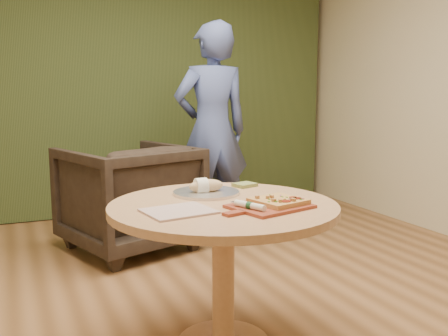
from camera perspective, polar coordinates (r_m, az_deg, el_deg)
name	(u,v)px	position (r m, az deg, el deg)	size (l,w,h in m)	color
room_shell	(237,71)	(2.62, 1.45, 11.06)	(5.04, 6.04, 2.84)	#9C693E
curtain	(119,81)	(5.39, -11.92, 9.72)	(4.80, 0.14, 2.78)	#2E3C1B
pedestal_table	(223,231)	(2.49, -0.08, -7.21)	(1.13, 1.13, 0.75)	tan
pizza_paddle	(268,207)	(2.36, 5.08, -4.43)	(0.47, 0.36, 0.01)	#953C26
flatbread_pizza	(279,201)	(2.40, 6.26, -3.76)	(0.27, 0.27, 0.04)	tan
cutlery_roll	(250,205)	(2.28, 2.96, -4.29)	(0.10, 0.19, 0.03)	white
newspaper	(179,211)	(2.29, -5.21, -4.94)	(0.30, 0.25, 0.01)	white
serving_tray	(206,193)	(2.68, -2.04, -2.82)	(0.36, 0.36, 0.02)	silver
bread_roll	(205,186)	(2.67, -2.22, -2.07)	(0.19, 0.09, 0.09)	#E2BF89
green_packet	(245,185)	(2.88, 2.39, -1.93)	(0.12, 0.10, 0.02)	#5A692F
armchair	(129,192)	(4.15, -10.83, -2.69)	(0.93, 0.87, 0.96)	black
person_standing	(212,131)	(4.46, -1.39, 4.30)	(0.69, 0.45, 1.89)	#44548F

